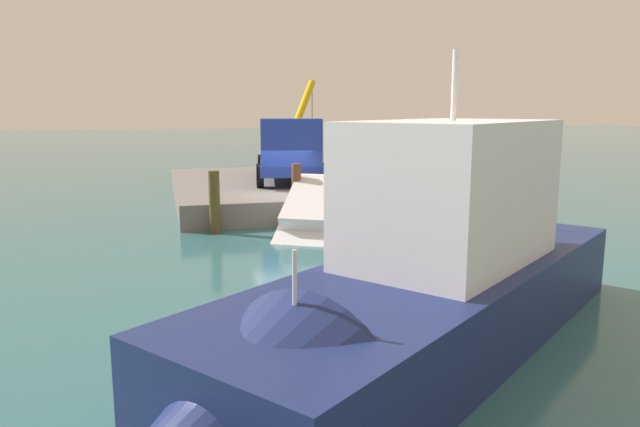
% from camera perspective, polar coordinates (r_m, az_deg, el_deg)
% --- Properties ---
extents(ground, '(200.00, 200.00, 0.00)m').
position_cam_1_polar(ground, '(23.02, -3.22, -0.37)').
color(ground, '#2D6066').
extents(dock, '(12.69, 8.13, 0.90)m').
position_cam_1_polar(dock, '(27.35, -5.17, 2.23)').
color(dock, slate).
rests_on(dock, ground).
extents(crane_truck, '(9.01, 4.54, 4.75)m').
position_cam_1_polar(crane_truck, '(26.20, -2.87, 5.86)').
color(crane_truck, navy).
rests_on(crane_truck, dock).
extents(dock_worker, '(0.34, 0.34, 1.76)m').
position_cam_1_polar(dock_worker, '(25.56, 2.90, 4.75)').
color(dock_worker, black).
rests_on(dock_worker, dock).
extents(salvaged_car, '(4.62, 3.72, 2.75)m').
position_cam_1_polar(salvaged_car, '(19.75, -0.69, -0.09)').
color(salvaged_car, silver).
rests_on(salvaged_car, ground).
extents(moored_yacht, '(10.08, 11.94, 6.46)m').
position_cam_1_polar(moored_yacht, '(9.75, 7.09, -10.75)').
color(moored_yacht, navy).
rests_on(moored_yacht, ground).
extents(piling_near, '(0.37, 0.37, 2.10)m').
position_cam_1_polar(piling_near, '(20.30, -10.05, 1.09)').
color(piling_near, '#504320').
rests_on(piling_near, ground).
extents(piling_mid, '(0.32, 0.32, 2.29)m').
position_cam_1_polar(piling_mid, '(20.56, -2.27, 1.61)').
color(piling_mid, brown).
rests_on(piling_mid, ground).
extents(piling_far, '(0.38, 0.38, 2.11)m').
position_cam_1_polar(piling_far, '(21.08, 4.41, 1.55)').
color(piling_far, brown).
rests_on(piling_far, ground).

